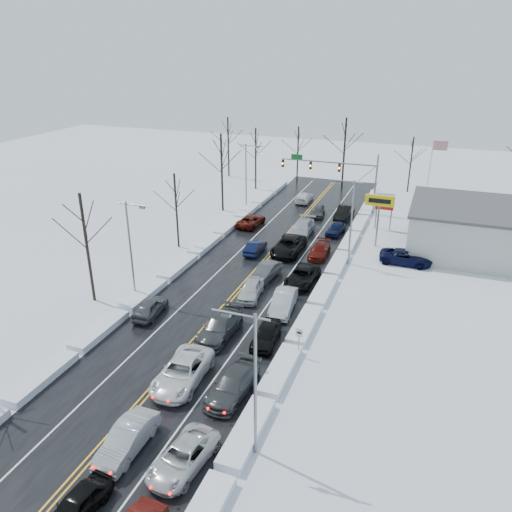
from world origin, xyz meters
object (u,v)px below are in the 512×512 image
at_px(flagpole, 431,171).
at_px(dealership_building, 508,233).
at_px(oncoming_car_0, 255,253).
at_px(tires_plus_sign, 379,204).
at_px(traffic_signal_mast, 339,171).

distance_m(flagpole, dealership_building, 15.24).
xyz_separation_m(flagpole, oncoming_car_0, (-16.84, -20.69, -5.93)).
xyz_separation_m(tires_plus_sign, oncoming_car_0, (-12.17, -6.69, -4.99)).
distance_m(tires_plus_sign, oncoming_car_0, 14.76).
distance_m(dealership_building, oncoming_car_0, 27.21).
relative_size(tires_plus_sign, dealership_building, 0.29).
bearing_deg(traffic_signal_mast, dealership_building, -25.95).
distance_m(traffic_signal_mast, flagpole, 11.90).
xyz_separation_m(traffic_signal_mast, tires_plus_sign, (7.05, -12.00, -0.49)).
xyz_separation_m(dealership_building, oncoming_car_0, (-25.65, -8.69, -2.66)).
bearing_deg(dealership_building, traffic_signal_mast, 154.05).
bearing_deg(flagpole, oncoming_car_0, -129.14).
bearing_deg(oncoming_car_0, dealership_building, -161.64).
bearing_deg(dealership_building, flagpole, 126.27).
height_order(traffic_signal_mast, dealership_building, traffic_signal_mast).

